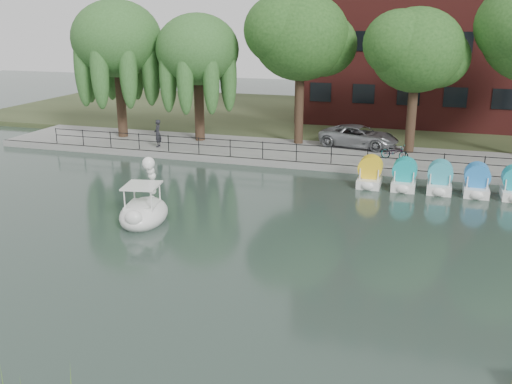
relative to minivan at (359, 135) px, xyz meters
The scene contains 15 objects.
ground_plane 18.25m from the minivan, 99.15° to the right, with size 120.00×120.00×0.00m, color #3A4E46.
promenade 3.64m from the minivan, 145.67° to the right, with size 40.00×6.00×0.40m, color gray.
kerb 5.80m from the minivan, 120.44° to the right, with size 40.00×0.25×0.40m, color gray.
land_strip 12.41m from the minivan, 103.54° to the left, with size 60.00×22.00×0.36m, color #47512D.
railing 5.54m from the minivan, 121.49° to the right, with size 32.00×0.05×1.00m.
apartment_building 15.08m from the minivan, 71.10° to the left, with size 20.00×10.07×18.00m.
willow_left 16.95m from the minivan, behind, with size 5.88×5.88×9.01m.
willow_mid 11.61m from the minivan, behind, with size 5.32×5.32×8.15m.
broadleaf_center 7.05m from the minivan, behind, with size 6.00×6.00×9.25m.
broadleaf_right 6.08m from the minivan, ahead, with size 5.40×5.40×8.32m.
minivan is the anchor object (origin of this frame).
bicycle 3.70m from the minivan, 48.87° to the right, with size 1.72×0.60×1.00m, color gray.
pedestrian 12.66m from the minivan, 162.90° to the right, with size 0.71×0.48×1.98m, color black.
swan_boat 16.84m from the minivan, 114.19° to the right, with size 2.43×3.32×2.56m.
pedal_boat_row 9.19m from the minivan, 50.90° to the right, with size 9.65×1.70×1.40m.
Camera 1 is at (7.28, -17.58, 8.25)m, focal length 40.00 mm.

